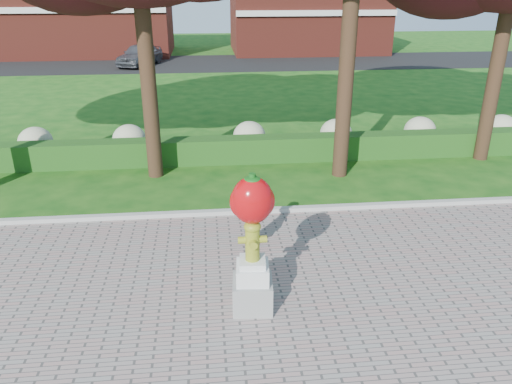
# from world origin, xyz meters

# --- Properties ---
(ground) EXTENTS (100.00, 100.00, 0.00)m
(ground) POSITION_xyz_m (0.00, 0.00, 0.00)
(ground) COLOR #124912
(ground) RESTS_ON ground
(curb) EXTENTS (40.00, 0.18, 0.15)m
(curb) POSITION_xyz_m (0.00, 3.00, 0.07)
(curb) COLOR #ADADA5
(curb) RESTS_ON ground
(lawn_hedge) EXTENTS (24.00, 0.70, 0.80)m
(lawn_hedge) POSITION_xyz_m (0.00, 7.00, 0.40)
(lawn_hedge) COLOR #244E16
(lawn_hedge) RESTS_ON ground
(hydrangea_row) EXTENTS (20.10, 1.10, 0.99)m
(hydrangea_row) POSITION_xyz_m (0.57, 8.00, 0.55)
(hydrangea_row) COLOR #A8AD84
(hydrangea_row) RESTS_ON ground
(street) EXTENTS (50.00, 8.00, 0.02)m
(street) POSITION_xyz_m (0.00, 28.00, 0.01)
(street) COLOR black
(street) RESTS_ON ground
(building_left) EXTENTS (14.00, 8.00, 7.00)m
(building_left) POSITION_xyz_m (-10.00, 34.00, 3.50)
(building_left) COLOR maroon
(building_left) RESTS_ON ground
(building_right) EXTENTS (12.00, 8.00, 6.40)m
(building_right) POSITION_xyz_m (8.00, 34.00, 3.20)
(building_right) COLOR maroon
(building_right) RESTS_ON ground
(hydrant_sculpture) EXTENTS (0.74, 0.74, 2.55)m
(hydrant_sculpture) POSITION_xyz_m (0.26, -0.88, 1.39)
(hydrant_sculpture) COLOR gray
(hydrant_sculpture) RESTS_ON walkway
(woman) EXTENTS (0.42, 0.61, 1.60)m
(woman) POSITION_xyz_m (0.49, 1.24, 0.84)
(woman) COLOR #9F705A
(woman) RESTS_ON walkway
(parked_car) EXTENTS (3.17, 4.67, 1.48)m
(parked_car) POSITION_xyz_m (-4.79, 27.30, 0.76)
(parked_car) COLOR #45464D
(parked_car) RESTS_ON street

